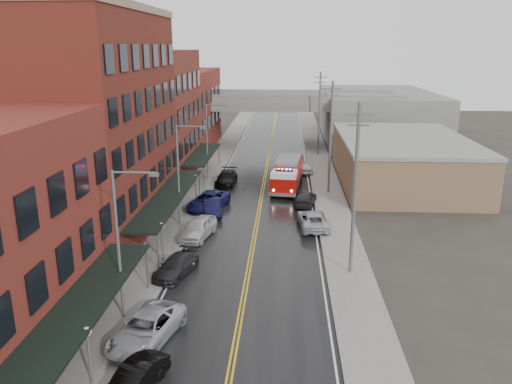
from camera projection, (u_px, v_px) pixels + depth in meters
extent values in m
cube|color=black|center=(260.00, 206.00, 49.99)|extent=(11.00, 160.00, 0.02)
cube|color=slate|center=(188.00, 204.00, 50.41)|extent=(3.00, 160.00, 0.15)
cube|color=slate|center=(333.00, 207.00, 49.54)|extent=(3.00, 160.00, 0.15)
cube|color=gray|center=(204.00, 204.00, 50.31)|extent=(0.30, 160.00, 0.15)
cube|color=gray|center=(316.00, 206.00, 49.64)|extent=(0.30, 160.00, 0.15)
cube|color=maroon|center=(96.00, 126.00, 41.55)|extent=(9.00, 20.00, 18.00)
cube|color=maroon|center=(152.00, 116.00, 58.73)|extent=(9.00, 15.00, 15.00)
cube|color=maroon|center=(183.00, 110.00, 75.92)|extent=(9.00, 20.00, 12.00)
cube|color=olive|center=(402.00, 162.00, 57.92)|extent=(14.00, 22.00, 5.00)
cube|color=slate|center=(376.00, 115.00, 86.11)|extent=(18.00, 30.00, 8.00)
cube|color=black|center=(80.00, 307.00, 24.69)|extent=(2.60, 16.00, 0.18)
cylinder|color=slate|center=(147.00, 269.00, 32.33)|extent=(0.10, 0.10, 3.00)
cube|color=black|center=(169.00, 196.00, 42.89)|extent=(2.60, 18.00, 0.18)
cylinder|color=slate|center=(158.00, 252.00, 35.01)|extent=(0.10, 0.10, 3.00)
cylinder|color=slate|center=(199.00, 186.00, 51.48)|extent=(0.10, 0.10, 3.00)
cube|color=black|center=(202.00, 154.00, 59.65)|extent=(2.60, 13.00, 0.18)
cylinder|color=slate|center=(204.00, 179.00, 54.17)|extent=(0.10, 0.10, 3.00)
cylinder|color=slate|center=(219.00, 156.00, 65.85)|extent=(0.10, 0.10, 3.00)
cylinder|color=#59595B|center=(90.00, 360.00, 23.16)|extent=(0.14, 0.14, 2.80)
sphere|color=silver|center=(87.00, 332.00, 22.74)|extent=(0.44, 0.44, 0.44)
cylinder|color=#59595B|center=(163.00, 245.00, 36.57)|extent=(0.14, 0.14, 2.80)
sphere|color=silver|center=(161.00, 226.00, 36.15)|extent=(0.44, 0.44, 0.44)
cylinder|color=#59595B|center=(196.00, 192.00, 49.98)|extent=(0.14, 0.14, 2.80)
sphere|color=silver|center=(196.00, 177.00, 49.56)|extent=(0.44, 0.44, 0.44)
cylinder|color=#59595B|center=(118.00, 248.00, 28.06)|extent=(0.18, 0.18, 9.00)
cylinder|color=#59595B|center=(134.00, 173.00, 26.75)|extent=(2.40, 0.12, 0.12)
cube|color=#59595B|center=(154.00, 175.00, 26.72)|extent=(0.50, 0.22, 0.18)
cylinder|color=#59595B|center=(178.00, 177.00, 43.39)|extent=(0.18, 0.18, 9.00)
cylinder|color=#59595B|center=(190.00, 126.00, 42.08)|extent=(2.40, 0.12, 0.12)
cube|color=#59595B|center=(203.00, 128.00, 42.04)|extent=(0.50, 0.22, 0.18)
cylinder|color=#59595B|center=(207.00, 143.00, 58.71)|extent=(0.18, 0.18, 9.00)
cylinder|color=#59595B|center=(216.00, 105.00, 57.40)|extent=(2.40, 0.12, 0.12)
cube|color=#59595B|center=(226.00, 106.00, 57.37)|extent=(0.50, 0.22, 0.18)
cylinder|color=#59595B|center=(355.00, 192.00, 33.51)|extent=(0.24, 0.24, 12.00)
cube|color=#59595B|center=(359.00, 114.00, 32.05)|extent=(1.80, 0.12, 0.12)
cube|color=#59595B|center=(359.00, 125.00, 32.25)|extent=(1.40, 0.12, 0.12)
cylinder|color=#59595B|center=(330.00, 139.00, 52.67)|extent=(0.24, 0.24, 12.00)
cube|color=#59595B|center=(333.00, 89.00, 51.21)|extent=(1.80, 0.12, 0.12)
cube|color=#59595B|center=(332.00, 96.00, 51.40)|extent=(1.40, 0.12, 0.12)
cylinder|color=#59595B|center=(319.00, 114.00, 71.83)|extent=(0.24, 0.24, 12.00)
cube|color=#59595B|center=(321.00, 77.00, 70.36)|extent=(1.80, 0.12, 0.12)
cube|color=#59595B|center=(320.00, 82.00, 70.56)|extent=(1.40, 0.12, 0.12)
cube|color=slate|center=(271.00, 103.00, 78.75)|extent=(40.00, 10.00, 1.50)
cube|color=slate|center=(203.00, 126.00, 80.46)|extent=(1.60, 8.00, 6.00)
cube|color=slate|center=(340.00, 128.00, 79.15)|extent=(1.60, 8.00, 6.00)
cube|color=#A90B07|center=(288.00, 171.00, 56.85)|extent=(3.40, 6.35, 2.32)
cube|color=#A90B07|center=(284.00, 184.00, 52.87)|extent=(3.06, 3.16, 1.66)
cube|color=silver|center=(284.00, 174.00, 52.56)|extent=(2.90, 2.92, 0.55)
cube|color=black|center=(284.00, 180.00, 52.98)|extent=(2.96, 2.06, 0.89)
cube|color=slate|center=(289.00, 160.00, 56.48)|extent=(3.08, 5.88, 0.33)
cube|color=black|center=(284.00, 170.00, 52.45)|extent=(1.79, 0.50, 0.15)
sphere|color=#FF0C0C|center=(279.00, 169.00, 52.53)|extent=(0.22, 0.22, 0.22)
sphere|color=#1933FF|center=(290.00, 170.00, 52.33)|extent=(0.22, 0.22, 0.22)
cylinder|color=black|center=(273.00, 191.00, 53.19)|extent=(1.14, 0.50, 1.11)
cylinder|color=black|center=(295.00, 192.00, 52.80)|extent=(1.14, 0.50, 1.11)
cylinder|color=black|center=(277.00, 182.00, 56.85)|extent=(1.14, 0.50, 1.11)
cylinder|color=black|center=(298.00, 183.00, 56.46)|extent=(1.14, 0.50, 1.11)
cylinder|color=black|center=(280.00, 176.00, 59.47)|extent=(1.14, 0.50, 1.11)
cylinder|color=black|center=(300.00, 177.00, 59.08)|extent=(1.14, 0.50, 1.11)
imported|color=black|center=(134.00, 379.00, 22.96)|extent=(2.66, 4.28, 1.33)
imported|color=#AEB1B6|center=(146.00, 329.00, 26.89)|extent=(3.84, 6.04, 1.55)
imported|color=#242426|center=(176.00, 266.00, 34.82)|extent=(3.05, 4.92, 1.33)
imported|color=silver|center=(198.00, 228.00, 41.61)|extent=(2.95, 5.23, 1.68)
imported|color=black|center=(212.00, 207.00, 47.37)|extent=(2.60, 4.74, 1.48)
imported|color=navy|center=(208.00, 201.00, 48.91)|extent=(4.14, 6.40, 1.64)
imported|color=black|center=(226.00, 178.00, 57.64)|extent=(2.30, 5.36, 1.54)
imported|color=#A9ADB1|center=(313.00, 220.00, 43.86)|extent=(2.94, 5.55, 1.48)
imported|color=black|center=(305.00, 198.00, 50.22)|extent=(2.74, 4.93, 1.35)
imported|color=silver|center=(305.00, 168.00, 62.95)|extent=(1.81, 4.10, 1.37)
imported|color=black|center=(297.00, 159.00, 67.87)|extent=(2.03, 4.33, 1.37)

